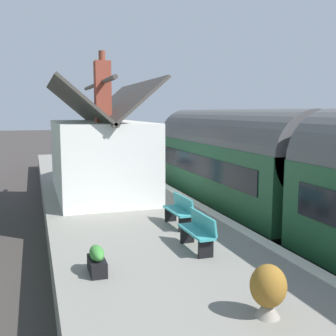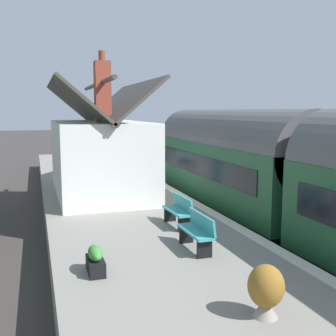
% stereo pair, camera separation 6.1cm
% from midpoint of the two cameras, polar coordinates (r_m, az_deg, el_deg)
% --- Properties ---
extents(ground_plane, '(160.00, 160.00, 0.00)m').
position_cam_midpoint_polar(ground_plane, '(18.15, 3.88, -5.64)').
color(ground_plane, '#383330').
extents(platform, '(32.00, 5.35, 0.97)m').
position_cam_midpoint_polar(platform, '(17.04, -7.69, -4.92)').
color(platform, gray).
rests_on(platform, ground).
extents(platform_edge_coping, '(32.00, 0.36, 0.02)m').
position_cam_midpoint_polar(platform_edge_coping, '(17.55, 0.32, -2.84)').
color(platform_edge_coping, beige).
rests_on(platform_edge_coping, platform).
extents(rail_near, '(52.00, 0.08, 0.14)m').
position_cam_midpoint_polar(rail_near, '(18.78, 8.49, -5.03)').
color(rail_near, gray).
rests_on(rail_near, ground).
extents(rail_far, '(52.00, 0.08, 0.14)m').
position_cam_midpoint_polar(rail_far, '(18.20, 4.41, -5.38)').
color(rail_far, gray).
rests_on(rail_far, ground).
extents(train, '(20.10, 2.73, 4.32)m').
position_cam_midpoint_polar(train, '(12.70, 18.48, -1.70)').
color(train, black).
rests_on(train, ground).
extents(station_building, '(7.32, 3.64, 5.44)m').
position_cam_midpoint_polar(station_building, '(16.66, -9.41, 1.94)').
color(station_building, white).
rests_on(station_building, platform).
extents(bench_by_lamp, '(1.41, 0.48, 0.88)m').
position_cam_midpoint_polar(bench_by_lamp, '(11.81, 1.67, -5.84)').
color(bench_by_lamp, teal).
rests_on(bench_by_lamp, platform).
extents(bench_near_building, '(1.42, 0.49, 0.88)m').
position_cam_midpoint_polar(bench_near_building, '(27.94, -10.20, 2.03)').
color(bench_near_building, teal).
rests_on(bench_near_building, platform).
extents(bench_mid_platform, '(1.41, 0.47, 0.88)m').
position_cam_midpoint_polar(bench_mid_platform, '(23.69, -9.21, 1.01)').
color(bench_mid_platform, teal).
rests_on(bench_mid_platform, platform).
extents(bench_platform_end, '(1.41, 0.45, 0.88)m').
position_cam_midpoint_polar(bench_platform_end, '(9.86, 4.29, -8.65)').
color(bench_platform_end, teal).
rests_on(bench_platform_end, platform).
extents(planter_bench_right, '(0.74, 0.32, 0.57)m').
position_cam_midpoint_polar(planter_bench_right, '(8.68, -9.84, -12.51)').
color(planter_bench_right, black).
rests_on(planter_bench_right, platform).
extents(planter_edge_near, '(0.59, 0.59, 0.87)m').
position_cam_midpoint_polar(planter_edge_near, '(7.01, 13.69, -16.15)').
color(planter_edge_near, gray).
rests_on(planter_edge_near, platform).
extents(planter_bench_left, '(0.75, 0.32, 0.56)m').
position_cam_midpoint_polar(planter_bench_left, '(28.58, -13.67, 1.64)').
color(planter_bench_left, '#9E5138').
rests_on(planter_bench_left, platform).
extents(lamp_post_platform, '(0.32, 0.50, 3.93)m').
position_cam_midpoint_polar(lamp_post_platform, '(25.06, -7.74, 6.57)').
color(lamp_post_platform, black).
rests_on(lamp_post_platform, platform).
extents(station_sign_board, '(0.96, 0.06, 1.57)m').
position_cam_midpoint_polar(station_sign_board, '(26.13, -7.45, 3.25)').
color(station_sign_board, black).
rests_on(station_sign_board, platform).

